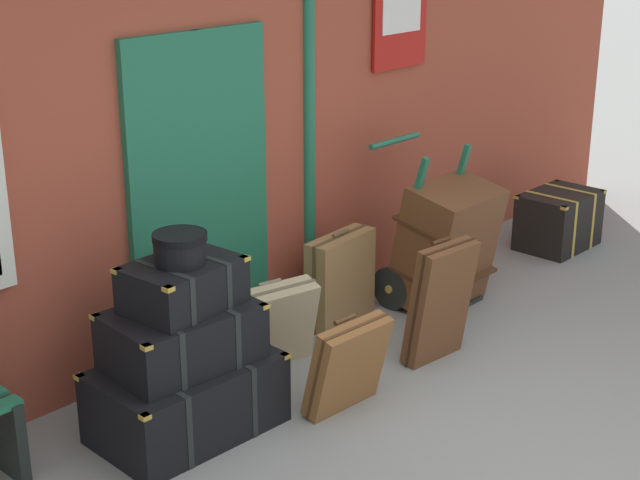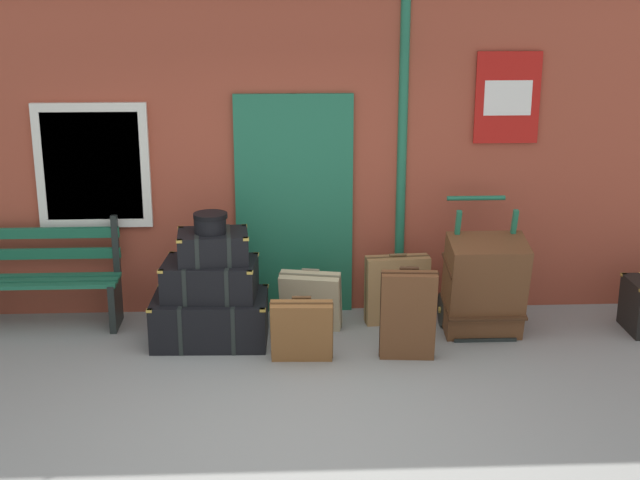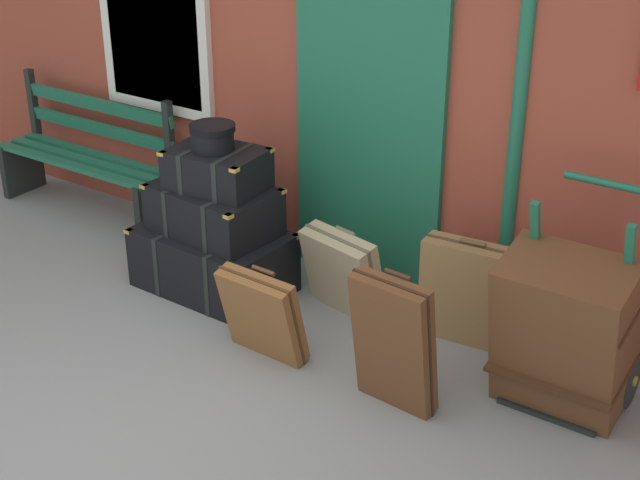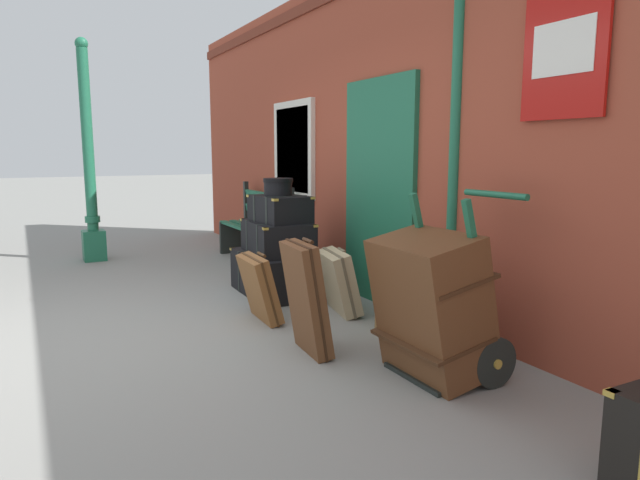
% 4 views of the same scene
% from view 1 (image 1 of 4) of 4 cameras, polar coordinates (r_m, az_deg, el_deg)
% --- Properties ---
extents(brick_facade, '(10.40, 0.35, 3.20)m').
position_cam_1_polar(brick_facade, '(6.16, -8.62, 7.49)').
color(brick_facade, '#9E422D').
rests_on(brick_facade, ground).
extents(steamer_trunk_base, '(1.03, 0.68, 0.43)m').
position_cam_1_polar(steamer_trunk_base, '(5.57, -7.80, -9.12)').
color(steamer_trunk_base, black).
rests_on(steamer_trunk_base, ground).
extents(steamer_trunk_middle, '(0.85, 0.61, 0.33)m').
position_cam_1_polar(steamer_trunk_middle, '(5.42, -8.05, -5.58)').
color(steamer_trunk_middle, black).
rests_on(steamer_trunk_middle, steamer_trunk_base).
extents(steamer_trunk_top, '(0.64, 0.49, 0.27)m').
position_cam_1_polar(steamer_trunk_top, '(5.34, -8.02, -2.60)').
color(steamer_trunk_top, black).
rests_on(steamer_trunk_top, steamer_trunk_middle).
extents(round_hatbox, '(0.29, 0.29, 0.17)m').
position_cam_1_polar(round_hatbox, '(5.24, -8.20, -0.36)').
color(round_hatbox, black).
rests_on(round_hatbox, steamer_trunk_top).
extents(porters_trolley, '(0.71, 0.68, 1.18)m').
position_cam_1_polar(porters_trolley, '(7.27, 6.16, -1.45)').
color(porters_trolley, black).
rests_on(porters_trolley, ground).
extents(large_brown_trunk, '(0.70, 0.60, 0.95)m').
position_cam_1_polar(large_brown_trunk, '(7.10, 7.36, -0.25)').
color(large_brown_trunk, brown).
rests_on(large_brown_trunk, ground).
extents(suitcase_olive, '(0.48, 0.29, 0.83)m').
position_cam_1_polar(suitcase_olive, '(6.28, 7.02, -3.64)').
color(suitcase_olive, brown).
rests_on(suitcase_olive, ground).
extents(suitcase_umber, '(0.60, 0.24, 0.68)m').
position_cam_1_polar(suitcase_umber, '(6.84, 1.19, -2.28)').
color(suitcase_umber, olive).
rests_on(suitcase_umber, ground).
extents(suitcase_beige, '(0.53, 0.28, 0.59)m').
position_cam_1_polar(suitcase_beige, '(5.70, 1.61, -7.36)').
color(suitcase_beige, brown).
rests_on(suitcase_beige, ground).
extents(suitcase_cream, '(0.59, 0.39, 0.58)m').
position_cam_1_polar(suitcase_cream, '(6.22, -2.75, -4.99)').
color(suitcase_cream, tan).
rests_on(suitcase_cream, ground).
extents(corner_trunk, '(0.69, 0.49, 0.49)m').
position_cam_1_polar(corner_trunk, '(8.56, 13.74, 1.15)').
color(corner_trunk, black).
rests_on(corner_trunk, ground).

